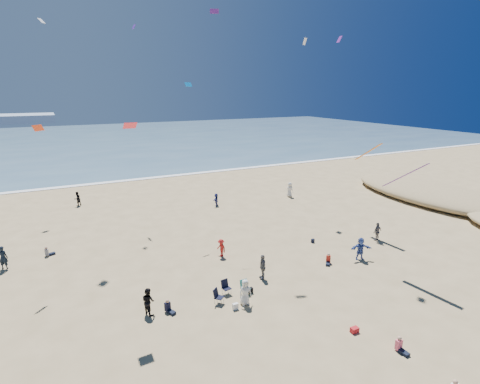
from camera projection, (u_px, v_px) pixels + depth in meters
name	position (u px, v px, depth m)	size (l,w,h in m)	color
ocean	(84.00, 141.00, 98.26)	(220.00, 100.00, 0.06)	#476B84
surf_line	(115.00, 182.00, 55.26)	(220.00, 1.20, 0.08)	white
standing_flyers	(239.00, 249.00, 29.92)	(31.48, 46.66, 1.87)	black
seated_group	(254.00, 298.00, 23.82)	(20.74, 25.23, 0.84)	white
chair_cluster	(231.00, 291.00, 24.49)	(2.74, 1.57, 1.00)	black
white_tote	(235.00, 306.00, 23.24)	(0.35, 0.20, 0.40)	white
black_backpack	(251.00, 290.00, 25.11)	(0.30, 0.22, 0.38)	black
cooler	(355.00, 330.00, 21.05)	(0.45, 0.30, 0.30)	red
navy_bag	(313.00, 241.00, 33.39)	(0.28, 0.18, 0.34)	black
kites_aloft	(297.00, 72.00, 27.64)	(47.12, 43.02, 28.70)	silver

